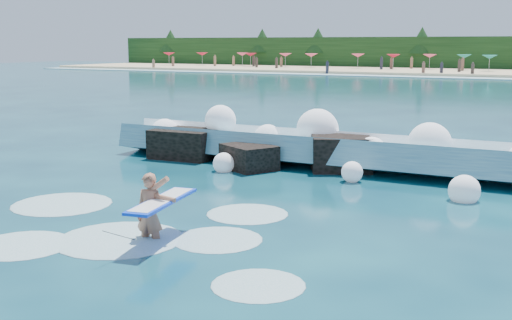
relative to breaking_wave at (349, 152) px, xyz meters
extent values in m
plane|color=#082D42|center=(-1.78, -8.02, -0.51)|extent=(200.00, 200.00, 0.00)
cube|color=silver|center=(-1.78, 58.98, -0.47)|extent=(140.00, 5.00, 0.08)
cube|color=teal|center=(0.00, -0.16, -0.09)|extent=(16.79, 2.56, 1.40)
cube|color=white|center=(0.00, 0.64, 0.33)|extent=(16.79, 1.18, 0.65)
cube|color=black|center=(-5.79, -0.93, -0.09)|extent=(2.32, 1.80, 1.21)
cube|color=black|center=(-2.79, -1.73, -0.18)|extent=(2.09, 1.94, 0.93)
cube|color=black|center=(-0.09, -0.53, -0.05)|extent=(2.32, 2.15, 1.30)
imported|color=#A2684C|center=(-0.97, -9.41, 0.05)|extent=(0.66, 0.47, 1.70)
cube|color=#0E3EEF|center=(-0.69, -9.36, 0.35)|extent=(0.92, 2.38, 0.06)
cube|color=white|center=(-0.69, -9.36, 0.36)|extent=(0.79, 2.17, 0.06)
cylinder|color=black|center=(-0.79, -10.61, -0.06)|extent=(0.01, 0.91, 0.43)
sphere|color=white|center=(-7.05, -0.41, 0.22)|extent=(1.09, 1.09, 1.09)
sphere|color=white|center=(-4.86, -0.04, 0.78)|extent=(1.12, 1.12, 1.12)
sphere|color=white|center=(-3.05, 0.13, 0.23)|extent=(1.00, 1.00, 1.00)
sphere|color=white|center=(-1.21, 0.21, 0.64)|extent=(1.43, 1.43, 1.43)
sphere|color=white|center=(0.94, -0.59, 0.17)|extent=(0.96, 0.96, 0.96)
sphere|color=white|center=(2.61, -0.14, 0.47)|extent=(1.35, 1.35, 1.35)
sphere|color=white|center=(-3.32, -2.45, -0.25)|extent=(0.69, 0.69, 0.69)
sphere|color=white|center=(0.82, -2.05, -0.21)|extent=(0.64, 0.64, 0.64)
sphere|color=white|center=(4.17, -2.91, -0.24)|extent=(0.82, 0.82, 0.82)
ellipsoid|color=silver|center=(-1.57, -9.67, -0.51)|extent=(2.68, 2.68, 0.13)
ellipsoid|color=silver|center=(-3.06, -10.91, -0.51)|extent=(2.04, 2.04, 0.10)
ellipsoid|color=silver|center=(0.24, -8.74, -0.51)|extent=(1.91, 1.91, 0.10)
ellipsoid|color=silver|center=(-4.79, -8.02, -0.51)|extent=(2.52, 2.52, 0.13)
ellipsoid|color=silver|center=(-0.18, -6.66, -0.51)|extent=(1.97, 1.97, 0.10)
ellipsoid|color=silver|center=(2.17, -10.61, -0.51)|extent=(1.63, 1.63, 0.08)
cone|color=red|center=(-56.79, 70.06, 1.74)|extent=(2.00, 2.00, 0.50)
cone|color=red|center=(-51.95, 72.85, 1.74)|extent=(2.00, 2.00, 0.50)
cone|color=#EC456C|center=(-44.99, 74.24, 1.74)|extent=(2.00, 2.00, 0.50)
cone|color=red|center=(-41.87, 71.29, 1.74)|extent=(2.00, 2.00, 0.50)
cone|color=#EC456C|center=(-36.01, 71.82, 1.74)|extent=(2.00, 2.00, 0.50)
cone|color=#EC456C|center=(-31.48, 71.41, 1.74)|extent=(2.00, 2.00, 0.50)
cone|color=#EC456C|center=(-24.38, 72.34, 1.74)|extent=(2.00, 2.00, 0.50)
cone|color=red|center=(-18.77, 71.34, 1.74)|extent=(2.00, 2.00, 0.50)
cone|color=#EC456C|center=(-14.14, 73.64, 1.74)|extent=(2.00, 2.00, 0.50)
cone|color=#148278|center=(-9.27, 72.86, 1.74)|extent=(2.00, 2.00, 0.50)
cone|color=#148278|center=(-5.57, 70.36, 1.74)|extent=(2.00, 2.00, 0.50)
cube|color=#3F332D|center=(-24.35, 73.50, 0.59)|extent=(0.35, 0.22, 1.40)
cube|color=#262633|center=(-12.50, 64.02, 0.69)|extent=(0.35, 0.22, 1.58)
cube|color=brown|center=(-24.39, 60.08, 0.29)|extent=(0.35, 0.22, 1.43)
cube|color=brown|center=(-15.59, 68.86, 0.63)|extent=(0.35, 0.22, 1.47)
cube|color=#3F332D|center=(-19.79, 69.08, 0.62)|extent=(0.35, 0.22, 1.45)
cube|color=brown|center=(-41.92, 67.87, 0.64)|extent=(0.35, 0.22, 1.50)
cube|color=#3F332D|center=(-6.19, 61.39, 0.26)|extent=(0.35, 0.22, 1.37)
cube|color=#8C664C|center=(-53.59, 66.09, 0.58)|extent=(0.35, 0.22, 1.37)
cube|color=brown|center=(-35.94, 65.87, 0.64)|extent=(0.35, 0.22, 1.49)
cube|color=#3F332D|center=(-34.42, 67.71, 0.66)|extent=(0.35, 0.22, 1.54)
cube|color=#8C664C|center=(-37.79, 67.95, 0.68)|extent=(0.35, 0.22, 1.58)
cube|color=#262633|center=(-21.46, 67.11, 0.58)|extent=(0.35, 0.22, 1.37)
cube|color=#3F332D|center=(-26.94, 61.31, 0.30)|extent=(0.35, 0.22, 1.45)
cube|color=#3F332D|center=(-8.85, 69.69, 0.66)|extent=(0.35, 0.22, 1.52)
camera|label=1|loc=(6.90, -19.69, 3.51)|focal=45.00mm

